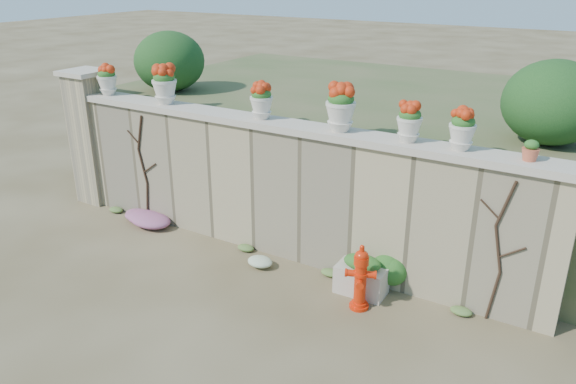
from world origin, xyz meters
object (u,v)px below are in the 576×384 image
Objects in this scene: planter_box at (362,276)px; urn_pot_0 at (107,80)px; fire_hydrant at (360,277)px; terracotta_pot at (531,151)px.

planter_box is 1.30× the size of urn_pot_0.
urn_pot_0 is (-5.27, 0.84, 1.90)m from fire_hydrant.
terracotta_pot is at bearing -0.00° from urn_pot_0.
planter_box is (-0.13, 0.36, -0.20)m from fire_hydrant.
fire_hydrant is 0.43m from planter_box.
urn_pot_0 is (-5.14, 0.48, 2.10)m from planter_box.
fire_hydrant is 5.66m from urn_pot_0.
fire_hydrant is 1.32× the size of planter_box.
planter_box is 2.69m from terracotta_pot.
terracotta_pot is at bearing 13.47° from planter_box.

